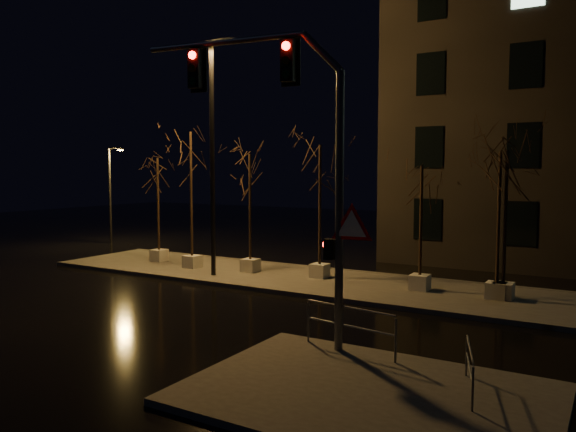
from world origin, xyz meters
The scene contains 15 objects.
ground centered at (0.00, 0.00, 0.00)m, with size 90.00×90.00×0.00m, color black.
median centered at (0.00, 6.00, 0.07)m, with size 22.00×5.00×0.15m, color #413F3A.
sidewalk_corner centered at (7.50, -3.50, 0.07)m, with size 7.00×5.00×0.15m, color #413F3A.
tree_0 centered at (-7.16, 6.14, 3.94)m, with size 1.80×1.80×4.99m.
tree_1 centered at (-4.58, 5.50, 4.80)m, with size 1.80×1.80×6.13m.
tree_2 centered at (-1.81, 6.01, 4.04)m, with size 1.80×1.80×5.12m.
tree_3 centered at (1.31, 6.38, 4.28)m, with size 1.80×1.80×5.45m.
tree_4 centered at (5.50, 6.13, 3.62)m, with size 1.80×1.80×4.58m.
tree_5 centered at (8.15, 6.08, 3.98)m, with size 1.80×1.80×5.05m.
tree_6 centered at (8.35, 6.14, 4.02)m, with size 1.80×1.80×5.10m.
traffic_signal_mast centered at (4.68, -1.65, 5.14)m, with size 6.20×0.79×7.59m.
streetlight_main centered at (-2.69, 4.61, 5.62)m, with size 2.36×0.32×9.48m.
streetlight_far centered at (-15.05, 10.37, 3.20)m, with size 1.14×0.27×5.83m.
guard_rail_a centered at (6.20, -1.50, 0.86)m, with size 2.48×0.44×1.08m.
guard_rail_b centered at (9.22, -2.57, 0.71)m, with size 0.55×1.78×0.87m.
Camera 1 is at (11.58, -13.45, 4.44)m, focal length 35.00 mm.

